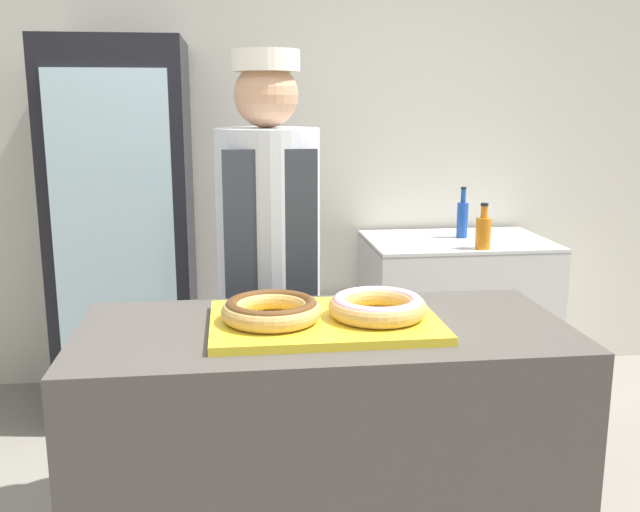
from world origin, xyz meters
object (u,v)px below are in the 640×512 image
baker_person (269,279)px  chest_freezer (454,315)px  beverage_fridge (125,231)px  bottle_blue (462,218)px  bottle_orange (483,231)px  donut_light_glaze (378,305)px  serving_tray (324,322)px  donut_chocolate_glaze (271,309)px  brownie_back_right (356,296)px  brownie_back_left (279,299)px

baker_person → chest_freezer: baker_person is taller
beverage_fridge → bottle_blue: beverage_fridge is taller
bottle_orange → beverage_fridge: bearing=171.9°
baker_person → bottle_blue: baker_person is taller
donut_light_glaze → bottle_blue: size_ratio=1.01×
serving_tray → chest_freezer: size_ratio=0.66×
donut_chocolate_glaze → beverage_fridge: bearing=110.2°
donut_chocolate_glaze → brownie_back_right: donut_chocolate_glaze is taller
serving_tray → donut_chocolate_glaze: (-0.15, -0.01, 0.05)m
donut_light_glaze → baker_person: 0.74m
serving_tray → bottle_orange: (0.99, 1.47, -0.03)m
donut_light_glaze → brownie_back_left: donut_light_glaze is taller
beverage_fridge → bottle_blue: bearing=1.8°
beverage_fridge → bottle_orange: size_ratio=8.08×
chest_freezer → bottle_blue: bearing=51.8°
brownie_back_left → brownie_back_right: (0.24, 0.00, 0.00)m
brownie_back_right → bottle_orange: size_ratio=0.31×
donut_chocolate_glaze → chest_freezer: bearing=57.8°
beverage_fridge → donut_light_glaze: bearing=-61.7°
chest_freezer → bottle_blue: bottle_blue is taller
donut_light_glaze → bottle_blue: bearing=64.9°
brownie_back_right → bottle_blue: bottle_blue is taller
donut_chocolate_glaze → beverage_fridge: size_ratio=0.15×
beverage_fridge → bottle_orange: 1.80m
serving_tray → baker_person: (-0.12, 0.67, -0.04)m
donut_chocolate_glaze → brownie_back_left: donut_chocolate_glaze is taller
brownie_back_left → bottle_blue: size_ratio=0.26×
donut_chocolate_glaze → baker_person: baker_person is taller
brownie_back_left → brownie_back_right: 0.24m
bottle_blue → brownie_back_right: bearing=-118.1°
baker_person → beverage_fridge: bearing=122.3°
serving_tray → donut_light_glaze: bearing=-4.2°
donut_light_glaze → chest_freezer: bearing=65.3°
donut_chocolate_glaze → beverage_fridge: (-0.64, 1.74, -0.08)m
donut_chocolate_glaze → baker_person: 0.69m
brownie_back_right → bottle_blue: bearing=61.9°
beverage_fridge → chest_freezer: size_ratio=1.94×
donut_light_glaze → bottle_orange: (0.85, 1.48, -0.07)m
brownie_back_left → baker_person: baker_person is taller
donut_chocolate_glaze → donut_light_glaze: size_ratio=1.00×
beverage_fridge → donut_chocolate_glaze: bearing=-69.8°
donut_light_glaze → beverage_fridge: beverage_fridge is taller
bottle_orange → chest_freezer: bearing=99.7°
beverage_fridge → bottle_blue: (1.77, 0.05, 0.02)m
beverage_fridge → chest_freezer: beverage_fridge is taller
brownie_back_left → beverage_fridge: 1.71m
serving_tray → bottle_orange: bottle_orange is taller
donut_chocolate_glaze → beverage_fridge: beverage_fridge is taller
serving_tray → beverage_fridge: beverage_fridge is taller
donut_chocolate_glaze → brownie_back_right: bearing=31.8°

